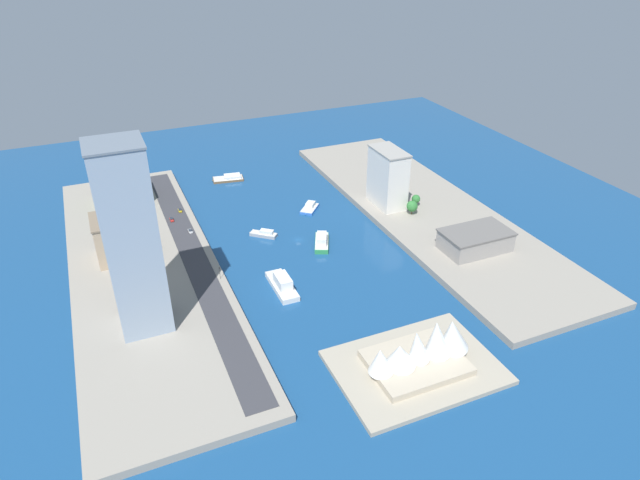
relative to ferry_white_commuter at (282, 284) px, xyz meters
name	(u,v)px	position (x,y,z in m)	size (l,w,h in m)	color
ground_plane	(298,240)	(-24.25, -41.19, -2.83)	(440.00, 440.00, 0.00)	navy
quay_west	(426,210)	(-107.03, -41.19, -1.09)	(70.00, 240.00, 3.48)	gray
quay_east	(145,269)	(58.54, -41.19, -1.09)	(70.00, 240.00, 3.48)	gray
peninsula_point	(415,367)	(-29.32, 72.54, -1.83)	(63.62, 45.77, 2.00)	#A89E89
road_strip	(194,256)	(33.68, -41.19, 0.73)	(12.55, 228.00, 0.15)	#38383D
ferry_white_commuter	(282,284)	(0.00, 0.00, 0.00)	(8.63, 28.22, 7.94)	silver
catamaran_blue	(310,207)	(-44.47, -73.33, -1.42)	(15.66, 16.39, 4.19)	blue
barge_flat_brown	(229,178)	(-11.11, -136.52, -1.49)	(21.92, 12.60, 3.37)	brown
yacht_sleek_gray	(264,234)	(-8.24, -52.65, -1.31)	(14.60, 13.46, 4.10)	#999EA3
ferry_green_doubledeck	(322,241)	(-33.92, -30.68, -0.28)	(14.77, 21.74, 6.84)	#2D8C4C
carpark_squat_concrete	(475,240)	(-103.71, 10.14, 6.03)	(35.88, 21.68, 10.70)	gray
apartment_midrise_tan	(118,237)	(67.77, -55.99, 11.80)	(22.95, 23.15, 22.24)	tan
tower_tall_glass	(131,241)	(63.68, 6.16, 41.50)	(21.24, 20.66, 81.64)	#8C9EB2
terminal_long_green	(120,189)	(59.97, -123.49, 8.47)	(29.63, 25.62, 15.58)	slate
hotel_broad_white	(388,178)	(-87.53, -55.52, 18.07)	(14.73, 27.16, 34.77)	silver
van_white	(190,231)	(29.89, -66.85, 1.57)	(2.10, 4.36, 1.54)	black
taxi_yellow_cab	(180,210)	(30.17, -94.92, 1.55)	(1.89, 4.31, 1.53)	black
pickup_red	(172,219)	(36.85, -84.98, 1.59)	(1.95, 4.58, 1.62)	black
traffic_light_waterfront	(220,271)	(26.16, -15.44, 4.99)	(0.36, 0.36, 6.50)	black
opera_landmark	(421,350)	(-31.26, 72.54, 6.34)	(44.64, 28.14, 19.51)	#BCAD93
park_tree_cluster	(413,204)	(-97.09, -40.17, 5.76)	(13.77, 14.34, 8.58)	brown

